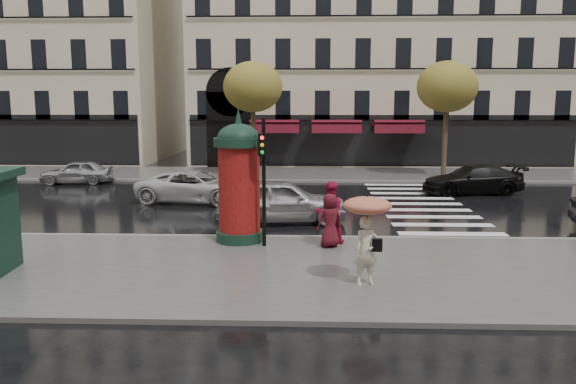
{
  "coord_description": "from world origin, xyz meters",
  "views": [
    {
      "loc": [
        1.15,
        -14.44,
        4.37
      ],
      "look_at": [
        0.59,
        1.5,
        1.8
      ],
      "focal_mm": 35.0,
      "sensor_mm": 36.0,
      "label": 1
    }
  ],
  "objects_px": {
    "car_silver": "(282,201)",
    "car_black": "(472,179)",
    "man_burgundy": "(330,220)",
    "morris_column": "(239,178)",
    "woman_umbrella": "(367,225)",
    "car_white": "(195,187)",
    "car_far_silver": "(77,172)",
    "woman_red": "(330,212)",
    "traffic_light": "(263,170)"
  },
  "relations": [
    {
      "from": "traffic_light",
      "to": "car_white",
      "type": "distance_m",
      "value": 8.87
    },
    {
      "from": "woman_red",
      "to": "car_silver",
      "type": "height_order",
      "value": "woman_red"
    },
    {
      "from": "woman_red",
      "to": "morris_column",
      "type": "distance_m",
      "value": 2.94
    },
    {
      "from": "car_black",
      "to": "morris_column",
      "type": "bearing_deg",
      "value": -51.95
    },
    {
      "from": "morris_column",
      "to": "traffic_light",
      "type": "bearing_deg",
      "value": -40.19
    },
    {
      "from": "traffic_light",
      "to": "car_silver",
      "type": "height_order",
      "value": "traffic_light"
    },
    {
      "from": "morris_column",
      "to": "car_far_silver",
      "type": "relative_size",
      "value": 1.08
    },
    {
      "from": "woman_red",
      "to": "car_white",
      "type": "distance_m",
      "value": 9.32
    },
    {
      "from": "woman_red",
      "to": "morris_column",
      "type": "bearing_deg",
      "value": -16.55
    },
    {
      "from": "man_burgundy",
      "to": "car_silver",
      "type": "height_order",
      "value": "man_burgundy"
    },
    {
      "from": "woman_red",
      "to": "car_black",
      "type": "height_order",
      "value": "woman_red"
    },
    {
      "from": "morris_column",
      "to": "car_far_silver",
      "type": "xyz_separation_m",
      "value": [
        -10.31,
        12.6,
        -1.43
      ]
    },
    {
      "from": "man_burgundy",
      "to": "morris_column",
      "type": "relative_size",
      "value": 0.39
    },
    {
      "from": "woman_umbrella",
      "to": "morris_column",
      "type": "xyz_separation_m",
      "value": [
        -3.46,
        4.1,
        0.52
      ]
    },
    {
      "from": "car_silver",
      "to": "car_white",
      "type": "relative_size",
      "value": 0.94
    },
    {
      "from": "woman_red",
      "to": "man_burgundy",
      "type": "xyz_separation_m",
      "value": [
        -0.01,
        -0.45,
        -0.15
      ]
    },
    {
      "from": "car_silver",
      "to": "car_white",
      "type": "height_order",
      "value": "car_silver"
    },
    {
      "from": "woman_red",
      "to": "car_black",
      "type": "xyz_separation_m",
      "value": [
        7.21,
        10.22,
        -0.38
      ]
    },
    {
      "from": "woman_umbrella",
      "to": "car_far_silver",
      "type": "bearing_deg",
      "value": 129.51
    },
    {
      "from": "car_silver",
      "to": "car_black",
      "type": "xyz_separation_m",
      "value": [
        8.83,
        6.77,
        -0.12
      ]
    },
    {
      "from": "morris_column",
      "to": "car_silver",
      "type": "relative_size",
      "value": 0.86
    },
    {
      "from": "woman_red",
      "to": "morris_column",
      "type": "xyz_separation_m",
      "value": [
        -2.76,
        0.21,
        1.0
      ]
    },
    {
      "from": "woman_umbrella",
      "to": "man_burgundy",
      "type": "bearing_deg",
      "value": 101.81
    },
    {
      "from": "woman_umbrella",
      "to": "woman_red",
      "type": "height_order",
      "value": "woman_umbrella"
    },
    {
      "from": "car_silver",
      "to": "car_far_silver",
      "type": "relative_size",
      "value": 1.26
    },
    {
      "from": "woman_red",
      "to": "car_silver",
      "type": "xyz_separation_m",
      "value": [
        -1.61,
        3.45,
        -0.26
      ]
    },
    {
      "from": "woman_umbrella",
      "to": "morris_column",
      "type": "bearing_deg",
      "value": 130.2
    },
    {
      "from": "woman_umbrella",
      "to": "traffic_light",
      "type": "distance_m",
      "value": 4.43
    },
    {
      "from": "woman_umbrella",
      "to": "morris_column",
      "type": "height_order",
      "value": "morris_column"
    },
    {
      "from": "man_burgundy",
      "to": "morris_column",
      "type": "height_order",
      "value": "morris_column"
    },
    {
      "from": "woman_umbrella",
      "to": "car_black",
      "type": "height_order",
      "value": "woman_umbrella"
    },
    {
      "from": "car_silver",
      "to": "car_far_silver",
      "type": "bearing_deg",
      "value": 43.68
    },
    {
      "from": "woman_red",
      "to": "car_silver",
      "type": "distance_m",
      "value": 3.81
    },
    {
      "from": "car_black",
      "to": "car_silver",
      "type": "bearing_deg",
      "value": -59.56
    },
    {
      "from": "car_silver",
      "to": "car_far_silver",
      "type": "height_order",
      "value": "car_silver"
    },
    {
      "from": "woman_red",
      "to": "car_far_silver",
      "type": "height_order",
      "value": "woman_red"
    },
    {
      "from": "traffic_light",
      "to": "morris_column",
      "type": "bearing_deg",
      "value": 139.81
    },
    {
      "from": "woman_umbrella",
      "to": "car_far_silver",
      "type": "height_order",
      "value": "woman_umbrella"
    },
    {
      "from": "woman_umbrella",
      "to": "car_white",
      "type": "xyz_separation_m",
      "value": [
        -6.31,
        11.33,
        -0.85
      ]
    },
    {
      "from": "woman_umbrella",
      "to": "car_silver",
      "type": "bearing_deg",
      "value": 107.56
    },
    {
      "from": "morris_column",
      "to": "car_silver",
      "type": "bearing_deg",
      "value": 70.54
    },
    {
      "from": "woman_umbrella",
      "to": "car_white",
      "type": "distance_m",
      "value": 13.0
    },
    {
      "from": "traffic_light",
      "to": "car_black",
      "type": "relative_size",
      "value": 0.8
    },
    {
      "from": "car_silver",
      "to": "car_white",
      "type": "xyz_separation_m",
      "value": [
        -3.99,
        3.99,
        -0.11
      ]
    },
    {
      "from": "man_burgundy",
      "to": "traffic_light",
      "type": "bearing_deg",
      "value": -25.51
    },
    {
      "from": "woman_red",
      "to": "car_far_silver",
      "type": "distance_m",
      "value": 18.3
    },
    {
      "from": "morris_column",
      "to": "car_far_silver",
      "type": "height_order",
      "value": "morris_column"
    },
    {
      "from": "traffic_light",
      "to": "car_silver",
      "type": "relative_size",
      "value": 0.8
    },
    {
      "from": "woman_umbrella",
      "to": "car_silver",
      "type": "distance_m",
      "value": 7.73
    },
    {
      "from": "morris_column",
      "to": "traffic_light",
      "type": "height_order",
      "value": "morris_column"
    }
  ]
}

